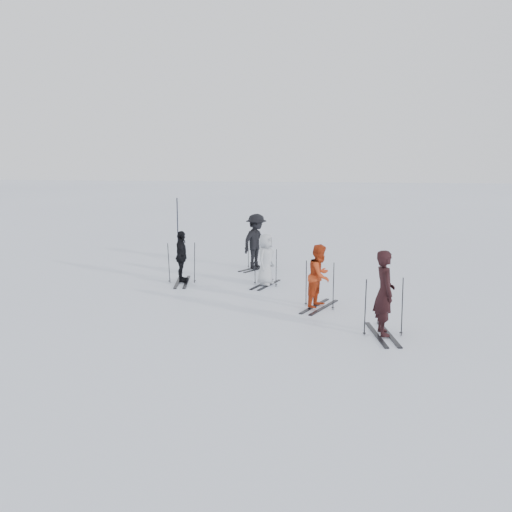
# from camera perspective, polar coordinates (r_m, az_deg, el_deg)

# --- Properties ---
(ground) EXTENTS (120.00, 120.00, 0.00)m
(ground) POSITION_cam_1_polar(r_m,az_deg,el_deg) (16.27, -0.48, -4.10)
(ground) COLOR silver
(ground) RESTS_ON ground
(skier_near_dark) EXTENTS (0.57, 0.77, 1.92)m
(skier_near_dark) POSITION_cam_1_polar(r_m,az_deg,el_deg) (13.04, 12.71, -3.72)
(skier_near_dark) COLOR black
(skier_near_dark) RESTS_ON ground
(skier_red) EXTENTS (0.90, 0.99, 1.67)m
(skier_red) POSITION_cam_1_polar(r_m,az_deg,el_deg) (15.11, 6.40, -2.07)
(skier_red) COLOR #B43714
(skier_red) RESTS_ON ground
(skier_grey) EXTENTS (0.72, 0.89, 1.57)m
(skier_grey) POSITION_cam_1_polar(r_m,az_deg,el_deg) (17.51, 0.96, -0.41)
(skier_grey) COLOR #AEB3B8
(skier_grey) RESTS_ON ground
(skier_uphill_left) EXTENTS (0.54, 1.00, 1.61)m
(skier_uphill_left) POSITION_cam_1_polar(r_m,az_deg,el_deg) (17.99, -7.46, -0.14)
(skier_uphill_left) COLOR black
(skier_uphill_left) RESTS_ON ground
(skier_uphill_far) EXTENTS (1.26, 1.42, 1.91)m
(skier_uphill_far) POSITION_cam_1_polar(r_m,az_deg,el_deg) (19.90, 0.02, 1.41)
(skier_uphill_far) COLOR black
(skier_uphill_far) RESTS_ON ground
(skis_near_dark) EXTENTS (2.01, 1.30, 1.36)m
(skis_near_dark) POSITION_cam_1_polar(r_m,az_deg,el_deg) (13.11, 12.66, -4.90)
(skis_near_dark) COLOR black
(skis_near_dark) RESTS_ON ground
(skis_red) EXTENTS (1.99, 1.55, 1.28)m
(skis_red) POSITION_cam_1_polar(r_m,az_deg,el_deg) (15.15, 6.38, -2.77)
(skis_red) COLOR black
(skis_red) RESTS_ON ground
(skis_grey) EXTENTS (1.81, 1.32, 1.18)m
(skis_grey) POSITION_cam_1_polar(r_m,az_deg,el_deg) (17.55, 0.95, -1.04)
(skis_grey) COLOR black
(skis_grey) RESTS_ON ground
(skis_uphill_left) EXTENTS (1.94, 1.24, 1.31)m
(skis_uphill_left) POSITION_cam_1_polar(r_m,az_deg,el_deg) (18.02, -7.45, -0.61)
(skis_uphill_left) COLOR black
(skis_uphill_left) RESTS_ON ground
(skis_uphill_far) EXTENTS (1.85, 1.60, 1.19)m
(skis_uphill_far) POSITION_cam_1_polar(r_m,az_deg,el_deg) (19.96, 0.02, 0.39)
(skis_uphill_far) COLOR black
(skis_uphill_far) RESTS_ON ground
(piste_marker) EXTENTS (0.05, 0.05, 2.09)m
(piste_marker) POSITION_cam_1_polar(r_m,az_deg,el_deg) (25.00, -7.85, 3.39)
(piste_marker) COLOR black
(piste_marker) RESTS_ON ground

